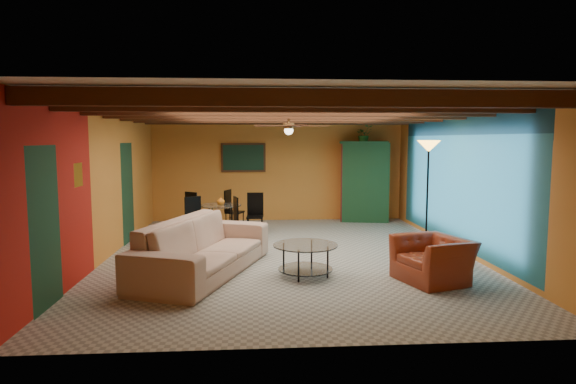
{
  "coord_description": "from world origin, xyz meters",
  "views": [
    {
      "loc": [
        -0.62,
        -8.79,
        2.12
      ],
      "look_at": [
        0.0,
        0.2,
        1.15
      ],
      "focal_mm": 30.55,
      "sensor_mm": 36.0,
      "label": 1
    }
  ],
  "objects": [
    {
      "name": "room",
      "position": [
        0.0,
        0.11,
        2.36
      ],
      "size": [
        6.52,
        8.01,
        2.71
      ],
      "color": "#9C988C",
      "rests_on": "ground"
    },
    {
      "name": "sofa",
      "position": [
        -1.42,
        -1.12,
        0.43
      ],
      "size": [
        2.1,
        3.2,
        0.87
      ],
      "primitive_type": "imported",
      "rotation": [
        0.0,
        0.0,
        1.22
      ],
      "color": "tan",
      "rests_on": "ground"
    },
    {
      "name": "armchair",
      "position": [
        2.03,
        -1.8,
        0.33
      ],
      "size": [
        1.17,
        1.25,
        0.67
      ],
      "primitive_type": "imported",
      "rotation": [
        0.0,
        0.0,
        -1.25
      ],
      "color": "maroon",
      "rests_on": "ground"
    },
    {
      "name": "coffee_table",
      "position": [
        0.16,
        -1.38,
        0.26
      ],
      "size": [
        1.31,
        1.31,
        0.51
      ],
      "primitive_type": null,
      "rotation": [
        0.0,
        0.0,
        0.39
      ],
      "color": "white",
      "rests_on": "ground"
    },
    {
      "name": "dining_table",
      "position": [
        -1.37,
        2.0,
        0.47
      ],
      "size": [
        1.92,
        1.92,
        0.94
      ],
      "primitive_type": null,
      "rotation": [
        0.0,
        0.0,
        -0.06
      ],
      "color": "silver",
      "rests_on": "ground"
    },
    {
      "name": "armoire",
      "position": [
        2.2,
        3.7,
        1.01
      ],
      "size": [
        1.23,
        0.77,
        2.01
      ],
      "primitive_type": "cube",
      "rotation": [
        0.0,
        0.0,
        -0.19
      ],
      "color": "maroon",
      "rests_on": "ground"
    },
    {
      "name": "floor_lamp",
      "position": [
        2.65,
        0.22,
        1.06
      ],
      "size": [
        0.45,
        0.45,
        2.11
      ],
      "primitive_type": null,
      "rotation": [
        0.0,
        0.0,
        -0.04
      ],
      "color": "black",
      "rests_on": "ground"
    },
    {
      "name": "ceiling_fan",
      "position": [
        0.0,
        0.0,
        2.36
      ],
      "size": [
        1.5,
        1.5,
        0.44
      ],
      "primitive_type": null,
      "color": "#472614",
      "rests_on": "ceiling"
    },
    {
      "name": "painting",
      "position": [
        -0.9,
        3.96,
        1.65
      ],
      "size": [
        1.05,
        0.03,
        0.65
      ],
      "primitive_type": "cube",
      "color": "black",
      "rests_on": "wall_back"
    },
    {
      "name": "potted_plant",
      "position": [
        2.2,
        3.7,
        2.25
      ],
      "size": [
        0.49,
        0.45,
        0.47
      ],
      "primitive_type": "imported",
      "rotation": [
        0.0,
        0.0,
        0.22
      ],
      "color": "#26661E",
      "rests_on": "armoire"
    },
    {
      "name": "vase",
      "position": [
        -1.37,
        2.0,
        1.04
      ],
      "size": [
        0.2,
        0.2,
        0.18
      ],
      "primitive_type": "imported",
      "rotation": [
        0.0,
        0.0,
        0.19
      ],
      "color": "orange",
      "rests_on": "dining_table"
    }
  ]
}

